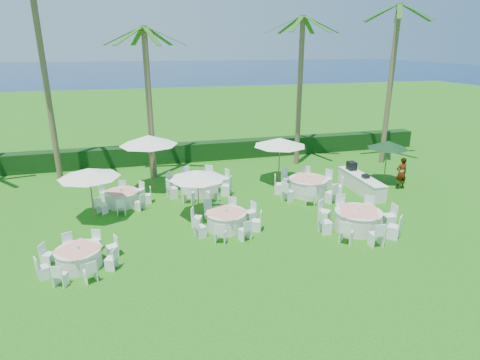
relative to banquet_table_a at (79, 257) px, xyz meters
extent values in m
plane|color=#21590F|center=(5.48, 0.54, -0.37)|extent=(120.00, 120.00, 0.00)
cube|color=black|center=(5.48, 12.54, 0.23)|extent=(34.00, 1.00, 1.20)
plane|color=#061A44|center=(5.48, 102.54, -0.37)|extent=(260.00, 260.00, 0.00)
cylinder|color=silver|center=(0.00, 0.00, -0.04)|extent=(1.53, 1.53, 0.66)
cylinder|color=silver|center=(0.00, 0.00, 0.30)|extent=(1.59, 1.59, 0.03)
cube|color=#F1957E|center=(0.00, 0.00, 0.33)|extent=(1.74, 1.74, 0.01)
cylinder|color=silver|center=(0.00, 0.00, 0.41)|extent=(0.11, 0.11, 0.14)
cube|color=white|center=(1.10, 0.46, 0.03)|extent=(0.49, 0.49, 0.79)
cube|color=white|center=(0.45, 1.10, 0.03)|extent=(0.48, 0.48, 0.79)
cube|color=white|center=(-0.46, 1.10, 0.03)|extent=(0.49, 0.49, 0.79)
cube|color=white|center=(-1.10, 0.45, 0.03)|extent=(0.48, 0.48, 0.79)
cube|color=white|center=(-1.10, -0.46, 0.03)|extent=(0.49, 0.49, 0.79)
cube|color=white|center=(-0.45, -1.10, 0.03)|extent=(0.48, 0.48, 0.79)
cube|color=white|center=(0.46, -1.10, 0.03)|extent=(0.49, 0.49, 0.79)
cube|color=white|center=(1.10, -0.45, 0.03)|extent=(0.48, 0.48, 0.79)
cylinder|color=silver|center=(5.71, 1.69, -0.01)|extent=(1.65, 1.65, 0.72)
cylinder|color=silver|center=(5.71, 1.69, 0.36)|extent=(1.72, 1.72, 0.03)
cube|color=#F1957E|center=(5.71, 1.69, 0.38)|extent=(1.89, 1.89, 0.01)
cylinder|color=silver|center=(5.71, 1.69, 0.47)|extent=(0.11, 0.11, 0.15)
cube|color=white|center=(6.91, 2.17, 0.06)|extent=(0.52, 0.52, 0.86)
cube|color=white|center=(6.22, 2.88, 0.06)|extent=(0.53, 0.53, 0.86)
cube|color=white|center=(5.24, 2.89, 0.06)|extent=(0.52, 0.52, 0.86)
cube|color=white|center=(4.53, 2.20, 0.06)|extent=(0.53, 0.53, 0.86)
cube|color=white|center=(4.51, 1.22, 0.06)|extent=(0.52, 0.52, 0.86)
cube|color=white|center=(5.20, 0.51, 0.06)|extent=(0.53, 0.53, 0.86)
cube|color=white|center=(6.19, 0.49, 0.06)|extent=(0.52, 0.52, 0.86)
cube|color=white|center=(6.90, 1.18, 0.06)|extent=(0.53, 0.53, 0.86)
cylinder|color=silver|center=(11.05, 0.17, 0.04)|extent=(1.89, 1.89, 0.82)
cylinder|color=silver|center=(11.05, 0.17, 0.46)|extent=(1.96, 1.96, 0.03)
cube|color=#F1957E|center=(11.05, 0.17, 0.49)|extent=(2.02, 2.02, 0.01)
cylinder|color=silver|center=(11.05, 0.17, 0.57)|extent=(0.13, 0.13, 0.17)
cube|color=white|center=(12.13, 1.17, 0.12)|extent=(0.65, 0.65, 0.98)
cube|color=white|center=(11.10, 1.64, 0.12)|extent=(0.47, 0.47, 0.98)
cube|color=white|center=(10.05, 1.25, 0.12)|extent=(0.65, 0.65, 0.98)
cube|color=white|center=(9.58, 0.22, 0.12)|extent=(0.47, 0.47, 0.98)
cube|color=white|center=(9.97, -0.83, 0.12)|extent=(0.65, 0.65, 0.98)
cube|color=white|center=(11.00, -1.30, 0.12)|extent=(0.47, 0.47, 0.98)
cube|color=white|center=(12.05, -0.91, 0.12)|extent=(0.65, 0.65, 0.98)
cube|color=white|center=(12.52, 0.12, 0.12)|extent=(0.47, 0.47, 0.98)
cylinder|color=silver|center=(1.38, 5.57, -0.03)|extent=(1.55, 1.55, 0.67)
cylinder|color=silver|center=(1.38, 5.57, 0.31)|extent=(1.61, 1.61, 0.03)
cube|color=#F1957E|center=(1.38, 5.57, 0.34)|extent=(1.62, 1.62, 0.01)
cylinder|color=silver|center=(1.38, 5.57, 0.42)|extent=(0.11, 0.11, 0.14)
cube|color=white|center=(2.59, 5.54, 0.03)|extent=(0.38, 0.38, 0.81)
cube|color=white|center=(2.25, 6.41, 0.03)|extent=(0.53, 0.53, 0.81)
cube|color=white|center=(1.40, 6.77, 0.03)|extent=(0.38, 0.38, 0.81)
cube|color=white|center=(0.54, 6.44, 0.03)|extent=(0.53, 0.53, 0.81)
cube|color=white|center=(0.17, 5.59, 0.03)|extent=(0.38, 0.38, 0.81)
cube|color=white|center=(0.51, 4.73, 0.03)|extent=(0.53, 0.53, 0.81)
cube|color=white|center=(1.36, 4.36, 0.03)|extent=(0.38, 0.38, 0.81)
cube|color=white|center=(2.22, 4.70, 0.03)|extent=(0.53, 0.53, 0.81)
cylinder|color=silver|center=(5.30, 6.32, 0.05)|extent=(1.93, 1.93, 0.84)
cylinder|color=silver|center=(5.30, 6.32, 0.48)|extent=(2.01, 2.01, 0.03)
cube|color=#F1957E|center=(5.30, 6.32, 0.50)|extent=(2.19, 2.19, 0.01)
cylinder|color=silver|center=(5.30, 6.32, 0.59)|extent=(0.13, 0.13, 0.18)
cube|color=white|center=(6.74, 6.74, 0.13)|extent=(0.58, 0.58, 1.00)
cube|color=white|center=(6.02, 7.64, 0.13)|extent=(0.64, 0.64, 1.00)
cube|color=white|center=(4.88, 7.77, 0.13)|extent=(0.58, 0.58, 1.00)
cube|color=white|center=(3.98, 7.05, 0.13)|extent=(0.64, 0.64, 1.00)
cube|color=white|center=(3.85, 5.90, 0.13)|extent=(0.58, 0.58, 1.00)
cube|color=white|center=(4.57, 5.00, 0.13)|extent=(0.64, 0.64, 1.00)
cube|color=white|center=(5.71, 4.87, 0.13)|extent=(0.58, 0.58, 1.00)
cube|color=white|center=(6.61, 5.59, 0.13)|extent=(0.64, 0.64, 1.00)
cylinder|color=silver|center=(10.75, 4.61, 0.05)|extent=(1.93, 1.93, 0.84)
cylinder|color=silver|center=(10.75, 4.61, 0.48)|extent=(2.01, 2.01, 0.03)
cube|color=#F1957E|center=(10.75, 4.61, 0.50)|extent=(2.20, 2.20, 0.01)
cylinder|color=silver|center=(10.75, 4.61, 0.59)|extent=(0.13, 0.13, 0.18)
cube|color=white|center=(12.11, 5.25, 0.13)|extent=(0.62, 0.62, 1.00)
cube|color=white|center=(11.26, 6.03, 0.13)|extent=(0.60, 0.60, 1.00)
cube|color=white|center=(10.11, 5.97, 0.13)|extent=(0.62, 0.62, 1.00)
cube|color=white|center=(9.33, 5.12, 0.13)|extent=(0.60, 0.60, 1.00)
cube|color=white|center=(9.39, 3.97, 0.13)|extent=(0.62, 0.62, 1.00)
cube|color=white|center=(10.24, 3.19, 0.13)|extent=(0.60, 0.60, 1.00)
cube|color=white|center=(11.39, 3.25, 0.13)|extent=(0.62, 0.62, 1.00)
cube|color=white|center=(12.17, 4.10, 0.13)|extent=(0.60, 0.60, 1.00)
cylinder|color=brown|center=(0.19, 4.10, 0.79)|extent=(0.06, 0.06, 2.31)
cone|color=white|center=(0.19, 4.10, 1.83)|extent=(2.65, 2.65, 0.42)
sphere|color=brown|center=(0.19, 4.10, 1.97)|extent=(0.09, 0.09, 0.09)
cylinder|color=brown|center=(4.76, 3.12, 0.71)|extent=(0.05, 0.05, 2.16)
cone|color=white|center=(4.76, 3.12, 1.69)|extent=(2.51, 2.51, 0.39)
sphere|color=brown|center=(4.76, 3.12, 1.82)|extent=(0.09, 0.09, 0.09)
cylinder|color=brown|center=(2.91, 7.51, 1.06)|extent=(0.07, 0.07, 2.86)
cone|color=white|center=(2.91, 7.51, 2.35)|extent=(3.03, 3.03, 0.51)
sphere|color=brown|center=(2.91, 7.51, 2.53)|extent=(0.11, 0.11, 0.11)
cylinder|color=brown|center=(9.94, 6.81, 0.87)|extent=(0.06, 0.06, 2.47)
cone|color=white|center=(9.94, 6.81, 1.98)|extent=(2.93, 2.93, 0.45)
sphere|color=brown|center=(9.94, 6.81, 2.14)|extent=(0.10, 0.10, 0.10)
cylinder|color=brown|center=(15.63, 5.15, 0.81)|extent=(0.06, 0.06, 2.36)
cone|color=black|center=(15.63, 5.15, 1.87)|extent=(2.23, 2.23, 0.42)
sphere|color=brown|center=(15.63, 5.15, 2.02)|extent=(0.09, 0.09, 0.09)
cube|color=silver|center=(13.66, 4.30, 0.05)|extent=(0.76, 3.69, 0.83)
cube|color=white|center=(13.66, 4.30, 0.48)|extent=(0.81, 3.73, 0.04)
cube|color=black|center=(13.67, 5.41, 0.73)|extent=(0.42, 0.51, 0.46)
cube|color=black|center=(13.66, 3.93, 0.59)|extent=(0.32, 0.32, 0.18)
imported|color=gray|center=(15.95, 4.14, 0.50)|extent=(0.65, 0.44, 1.74)
cylinder|color=brown|center=(-2.20, 10.77, 5.17)|extent=(0.32, 0.32, 11.08)
cylinder|color=brown|center=(3.16, 9.51, 3.82)|extent=(0.32, 0.32, 8.38)
cube|color=#1D5214|center=(4.22, 9.24, 7.52)|extent=(2.21, 0.81, 1.00)
cube|color=#1D5214|center=(3.92, 10.30, 7.52)|extent=(1.74, 1.78, 1.00)
cube|color=#1D5214|center=(2.86, 10.56, 7.52)|extent=(0.87, 2.20, 1.00)
cube|color=#1D5214|center=(2.09, 9.78, 7.52)|extent=(2.21, 0.81, 1.00)
cube|color=#1D5214|center=(2.39, 8.72, 7.52)|extent=(1.74, 1.78, 1.00)
cube|color=#1D5214|center=(3.45, 8.45, 7.52)|extent=(0.87, 2.20, 1.00)
cylinder|color=brown|center=(12.36, 10.06, 4.17)|extent=(0.32, 0.32, 9.07)
cube|color=#1D5214|center=(13.43, 9.86, 8.21)|extent=(2.22, 0.67, 1.00)
cube|color=#1D5214|center=(13.06, 10.89, 8.21)|extent=(1.64, 1.86, 1.00)
cube|color=#1D5214|center=(11.99, 11.09, 8.21)|extent=(1.01, 2.17, 1.00)
cube|color=#1D5214|center=(11.28, 10.25, 8.21)|extent=(2.22, 0.67, 1.00)
cube|color=#1D5214|center=(11.65, 9.22, 8.21)|extent=(1.64, 1.86, 1.00)
cube|color=#1D5214|center=(12.73, 9.03, 8.21)|extent=(1.01, 2.17, 1.00)
cylinder|color=brown|center=(17.95, 8.89, 4.50)|extent=(0.32, 0.32, 9.74)
cube|color=#1D5214|center=(19.04, 8.84, 8.89)|extent=(2.22, 0.39, 1.00)
cube|color=#1D5214|center=(18.54, 9.81, 8.89)|extent=(1.43, 2.00, 1.00)
cube|color=#1D5214|center=(17.45, 9.86, 8.89)|extent=(1.26, 2.09, 1.00)
cube|color=#1D5214|center=(16.85, 8.94, 8.89)|extent=(2.22, 0.39, 1.00)
cube|color=#1D5214|center=(17.35, 7.97, 8.89)|extent=(1.43, 2.00, 1.00)
cube|color=#1D5214|center=(18.45, 7.91, 8.89)|extent=(1.26, 2.09, 1.00)
camera|label=1|loc=(2.29, -13.48, 7.12)|focal=30.00mm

